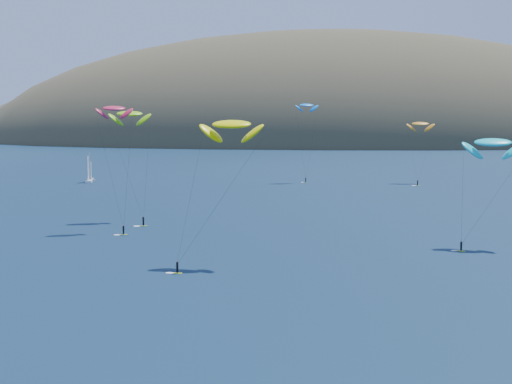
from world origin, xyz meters
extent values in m
ellipsoid|color=#3D3526|center=(20.00, 560.00, -12.60)|extent=(600.00, 300.00, 210.00)
ellipsoid|color=#3D3526|center=(-140.00, 590.00, -7.20)|extent=(340.00, 240.00, 120.00)
ellipsoid|color=slate|center=(-340.00, 720.00, -2.64)|extent=(240.00, 180.00, 44.00)
cube|color=silver|center=(-60.28, 187.82, 0.33)|extent=(3.27, 7.21, 0.84)
cylinder|color=silver|center=(-60.28, 188.29, 5.21)|extent=(0.13, 0.13, 9.77)
cube|color=#CFF21A|center=(-2.43, 53.00, 0.04)|extent=(1.39, 0.46, 0.08)
cylinder|color=black|center=(-2.43, 53.00, 0.90)|extent=(0.32, 0.32, 1.47)
sphere|color=#8C6047|center=(-2.43, 53.00, 1.75)|extent=(0.25, 0.25, 0.25)
ellipsoid|color=#F5EE00|center=(4.44, 61.65, 21.37)|extent=(9.42, 4.70, 5.16)
cube|color=#CFF21A|center=(-18.18, 95.42, 0.04)|extent=(1.62, 0.93, 0.09)
cylinder|color=black|center=(-18.18, 95.42, 1.02)|extent=(0.37, 0.37, 1.67)
sphere|color=#8C6047|center=(-18.18, 95.42, 1.99)|extent=(0.28, 0.28, 0.28)
ellipsoid|color=#85CD0C|center=(-23.16, 104.71, 23.02)|extent=(9.36, 6.50, 4.76)
cube|color=#CFF21A|center=(12.85, 193.33, 0.04)|extent=(1.40, 0.77, 0.07)
cylinder|color=black|center=(12.85, 193.33, 0.88)|extent=(0.32, 0.32, 1.44)
sphere|color=#8C6047|center=(12.85, 193.33, 1.72)|extent=(0.24, 0.24, 0.24)
ellipsoid|color=#0077E8|center=(12.93, 196.39, 26.00)|extent=(8.13, 5.49, 4.15)
cube|color=#CFF21A|center=(41.63, 73.92, 0.04)|extent=(1.37, 0.63, 0.07)
cylinder|color=black|center=(41.63, 73.92, 0.87)|extent=(0.31, 0.31, 1.42)
sphere|color=#8C6047|center=(41.63, 73.92, 1.69)|extent=(0.24, 0.24, 0.24)
ellipsoid|color=#0CCACD|center=(47.61, 79.91, 18.06)|extent=(10.34, 6.28, 5.39)
cube|color=#CFF21A|center=(-19.32, 84.69, 0.04)|extent=(1.49, 0.96, 0.08)
cylinder|color=black|center=(-19.32, 84.69, 0.94)|extent=(0.34, 0.34, 1.54)
sphere|color=#8C6047|center=(-19.32, 84.69, 1.84)|extent=(0.26, 0.26, 0.26)
ellipsoid|color=#C21D40|center=(-22.49, 90.97, 24.06)|extent=(7.57, 5.68, 3.83)
cube|color=#CFF21A|center=(48.99, 185.24, 0.04)|extent=(1.46, 0.46, 0.08)
cylinder|color=black|center=(48.99, 185.24, 0.95)|extent=(0.34, 0.34, 1.55)
sphere|color=#8C6047|center=(48.99, 185.24, 1.85)|extent=(0.26, 0.26, 0.26)
ellipsoid|color=orange|center=(51.01, 196.99, 19.77)|extent=(8.80, 4.28, 4.85)
camera|label=1|loc=(18.17, -46.41, 22.84)|focal=50.00mm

